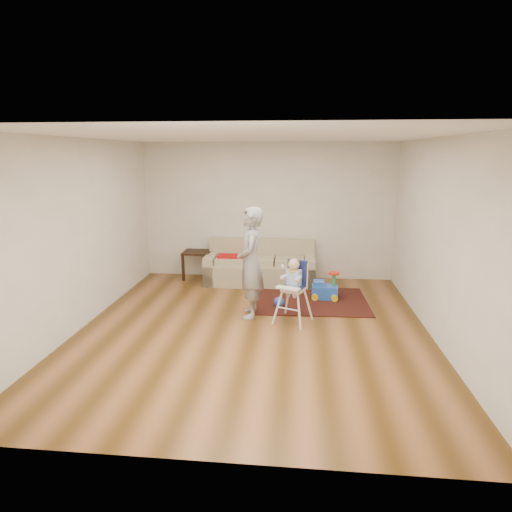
# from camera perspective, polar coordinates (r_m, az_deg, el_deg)

# --- Properties ---
(ground) EXTENTS (5.50, 5.50, 0.00)m
(ground) POSITION_cam_1_polar(r_m,az_deg,el_deg) (6.28, -0.37, -9.76)
(ground) COLOR #4D310F
(ground) RESTS_ON ground
(room_envelope) EXTENTS (5.04, 5.52, 2.72)m
(room_envelope) POSITION_cam_1_polar(r_m,az_deg,el_deg) (6.32, 0.11, 8.00)
(room_envelope) COLOR beige
(room_envelope) RESTS_ON ground
(sofa) EXTENTS (2.11, 0.87, 0.81)m
(sofa) POSITION_cam_1_polar(r_m,az_deg,el_deg) (8.33, 0.55, -0.89)
(sofa) COLOR tan
(sofa) RESTS_ON ground
(side_table) EXTENTS (0.56, 0.56, 0.56)m
(side_table) POSITION_cam_1_polar(r_m,az_deg,el_deg) (8.80, -7.70, -1.09)
(side_table) COLOR black
(side_table) RESTS_ON ground
(area_rug) EXTENTS (1.99, 1.53, 0.02)m
(area_rug) POSITION_cam_1_polar(r_m,az_deg,el_deg) (7.47, 7.19, -5.93)
(area_rug) COLOR black
(area_rug) RESTS_ON ground
(ride_on_toy) EXTENTS (0.45, 0.33, 0.48)m
(ride_on_toy) POSITION_cam_1_polar(r_m,az_deg,el_deg) (7.54, 9.18, -3.84)
(ride_on_toy) COLOR blue
(ride_on_toy) RESTS_ON area_rug
(toy_ball) EXTENTS (0.17, 0.17, 0.17)m
(toy_ball) POSITION_cam_1_polar(r_m,az_deg,el_deg) (7.09, 3.08, -6.13)
(toy_ball) COLOR blue
(toy_ball) RESTS_ON area_rug
(high_chair) EXTENTS (0.60, 0.60, 0.99)m
(high_chair) POSITION_cam_1_polar(r_m,az_deg,el_deg) (6.41, 4.99, -4.77)
(high_chair) COLOR silver
(high_chair) RESTS_ON ground
(adult) EXTENTS (0.46, 0.66, 1.71)m
(adult) POSITION_cam_1_polar(r_m,az_deg,el_deg) (6.52, -0.73, -0.94)
(adult) COLOR gray
(adult) RESTS_ON ground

